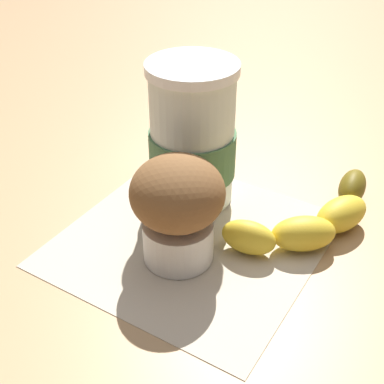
# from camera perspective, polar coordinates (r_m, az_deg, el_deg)

# --- Properties ---
(ground_plane) EXTENTS (3.00, 3.00, 0.00)m
(ground_plane) POSITION_cam_1_polar(r_m,az_deg,el_deg) (0.54, -0.00, -5.14)
(ground_plane) COLOR tan
(paper_napkin) EXTENTS (0.29, 0.29, 0.00)m
(paper_napkin) POSITION_cam_1_polar(r_m,az_deg,el_deg) (0.54, -0.00, -5.08)
(paper_napkin) COLOR beige
(paper_napkin) RESTS_ON ground_plane
(coffee_cup) EXTENTS (0.09, 0.09, 0.15)m
(coffee_cup) POSITION_cam_1_polar(r_m,az_deg,el_deg) (0.56, 0.03, 5.70)
(coffee_cup) COLOR silver
(coffee_cup) RESTS_ON paper_napkin
(muffin) EXTENTS (0.09, 0.09, 0.11)m
(muffin) POSITION_cam_1_polar(r_m,az_deg,el_deg) (0.48, -1.55, -1.47)
(muffin) COLOR white
(muffin) RESTS_ON paper_napkin
(banana) EXTENTS (0.10, 0.20, 0.03)m
(banana) POSITION_cam_1_polar(r_m,az_deg,el_deg) (0.55, 12.98, -2.74)
(banana) COLOR gold
(banana) RESTS_ON paper_napkin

